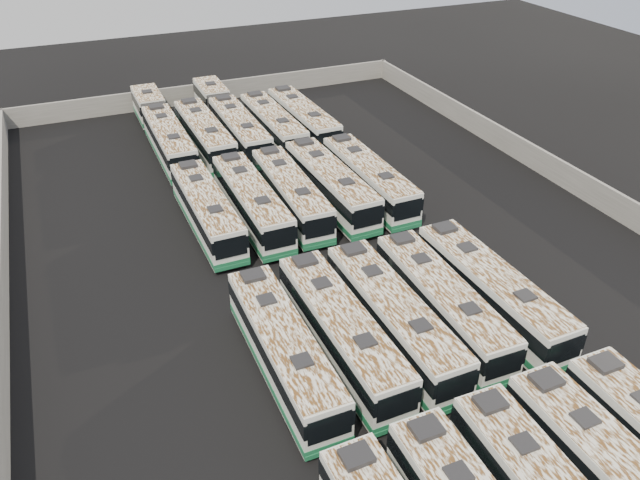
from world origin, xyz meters
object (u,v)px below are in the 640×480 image
at_px(bus_midfront_far_left, 284,350).
at_px(bus_midfront_far_right, 491,291).
at_px(bus_back_far_right, 303,120).
at_px(bus_midback_center, 291,194).
at_px(bus_back_left, 205,135).
at_px(bus_midback_left, 252,202).
at_px(bus_back_far_left, 162,129).
at_px(bus_midfront_left, 341,332).
at_px(bus_back_center, 230,119).
at_px(bus_midfront_center, 393,318).
at_px(bus_midfront_right, 442,302).
at_px(bus_back_right, 273,126).
at_px(bus_midback_right, 331,185).
at_px(bus_midback_far_right, 369,179).
at_px(bus_midback_far_left, 207,211).

bearing_deg(bus_midfront_far_left, bus_midfront_far_right, -0.26).
bearing_deg(bus_midfront_far_right, bus_back_far_right, 88.96).
xyz_separation_m(bus_midback_center, bus_back_left, (-3.35, 14.22, 0.06)).
xyz_separation_m(bus_midback_left, bus_back_far_left, (-3.45, 17.75, -0.01)).
relative_size(bus_midfront_left, bus_back_center, 0.64).
distance_m(bus_midfront_left, bus_midfront_center, 3.28).
bearing_deg(bus_midfront_right, bus_back_right, 90.84).
relative_size(bus_midback_right, bus_midback_far_right, 1.02).
xyz_separation_m(bus_back_far_left, bus_back_far_right, (13.49, -3.35, 0.03)).
xyz_separation_m(bus_midback_far_left, bus_back_far_right, (13.54, 14.27, 0.06)).
bearing_deg(bus_back_center, bus_midback_right, -78.76).
height_order(bus_midfront_far_left, bus_midfront_right, bus_midfront_far_left).
relative_size(bus_midfront_center, bus_midback_far_left, 1.03).
xyz_separation_m(bus_midback_right, bus_back_center, (-3.43, 17.37, -0.03)).
bearing_deg(bus_back_left, bus_midfront_far_left, -97.44).
bearing_deg(bus_back_far_left, bus_midback_right, -59.89).
relative_size(bus_midback_far_right, bus_back_center, 0.64).
xyz_separation_m(bus_midfront_far_right, bus_midback_far_right, (0.08, 16.74, -0.02)).
xyz_separation_m(bus_midfront_far_right, bus_back_left, (-10.10, 31.13, 0.01)).
bearing_deg(bus_midback_center, bus_midfront_far_right, -66.91).
height_order(bus_midfront_left, bus_midback_right, bus_midback_right).
height_order(bus_midback_center, bus_back_far_left, bus_back_far_left).
height_order(bus_midback_left, bus_back_far_left, bus_midback_left).
xyz_separation_m(bus_midfront_center, bus_midback_right, (3.52, 16.90, 0.02)).
xyz_separation_m(bus_midfront_far_left, bus_midback_far_right, (13.67, 16.68, 0.03)).
distance_m(bus_midfront_far_left, bus_back_far_left, 34.41).
relative_size(bus_midfront_left, bus_back_left, 0.99).
height_order(bus_midback_far_left, bus_back_right, bus_back_right).
bearing_deg(bus_midfront_right, bus_back_left, 103.32).
xyz_separation_m(bus_midfront_far_left, bus_midfront_far_right, (13.59, -0.06, 0.05)).
bearing_deg(bus_midback_far_left, bus_midfront_center, -68.90).
xyz_separation_m(bus_back_right, bus_back_far_right, (3.26, 0.20, 0.04)).
height_order(bus_midfront_right, bus_back_far_left, bus_back_far_left).
xyz_separation_m(bus_midfront_left, bus_back_right, (6.82, 30.78, -0.02)).
xyz_separation_m(bus_midback_far_left, bus_back_far_left, (0.05, 17.61, 0.03)).
bearing_deg(bus_back_far_left, bus_midback_center, -69.15).
distance_m(bus_back_far_left, bus_back_left, 4.77).
xyz_separation_m(bus_midback_far_right, bus_back_far_right, (-0.09, 14.39, 0.03)).
height_order(bus_midback_center, bus_back_right, bus_back_right).
bearing_deg(bus_midback_left, bus_midfront_right, -68.17).
bearing_deg(bus_midback_right, bus_midback_center, 179.76).
distance_m(bus_midfront_far_left, bus_back_right, 32.55).
distance_m(bus_midfront_far_right, bus_midback_far_right, 16.74).
bearing_deg(bus_midback_far_right, bus_midfront_left, -122.12).
height_order(bus_midback_left, bus_midback_right, bus_midback_right).
distance_m(bus_midfront_right, bus_back_left, 31.60).
distance_m(bus_midback_far_left, bus_back_right, 17.43).
distance_m(bus_midfront_left, bus_back_right, 31.53).
relative_size(bus_midfront_center, bus_midback_left, 1.01).
distance_m(bus_midfront_far_left, bus_midback_right, 19.80).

